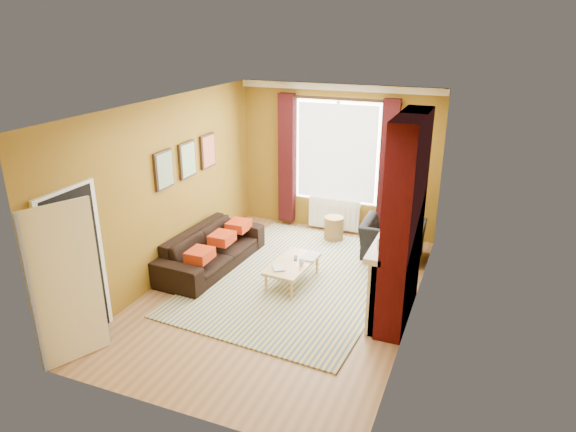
% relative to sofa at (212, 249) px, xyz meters
% --- Properties ---
extents(ground, '(5.50, 5.50, 0.00)m').
position_rel_sofa_xyz_m(ground, '(1.42, -0.39, -0.32)').
color(ground, olive).
rests_on(ground, ground).
extents(room_walls, '(3.82, 5.54, 2.83)m').
position_rel_sofa_xyz_m(room_walls, '(2.05, -0.12, 1.06)').
color(room_walls, olive).
rests_on(room_walls, ground).
extents(striped_rug, '(3.09, 4.10, 0.02)m').
position_rel_sofa_xyz_m(striped_rug, '(1.47, 0.10, -0.31)').
color(striped_rug, '#365897').
rests_on(striped_rug, ground).
extents(sofa, '(0.98, 2.22, 0.63)m').
position_rel_sofa_xyz_m(sofa, '(0.00, 0.00, 0.00)').
color(sofa, black).
rests_on(sofa, ground).
extents(armchair, '(1.02, 0.90, 0.66)m').
position_rel_sofa_xyz_m(armchair, '(2.71, 1.44, 0.01)').
color(armchair, black).
rests_on(armchair, ground).
extents(coffee_table, '(0.61, 1.10, 0.35)m').
position_rel_sofa_xyz_m(coffee_table, '(1.46, -0.05, -0.00)').
color(coffee_table, '#D2B479').
rests_on(coffee_table, ground).
extents(wicker_stool, '(0.43, 0.43, 0.45)m').
position_rel_sofa_xyz_m(wicker_stool, '(1.55, 1.83, -0.09)').
color(wicker_stool, olive).
rests_on(wicker_stool, ground).
extents(floor_lamp, '(0.27, 0.27, 1.46)m').
position_rel_sofa_xyz_m(floor_lamp, '(2.80, 2.01, 0.84)').
color(floor_lamp, black).
rests_on(floor_lamp, ground).
extents(book_a, '(0.28, 0.29, 0.02)m').
position_rel_sofa_xyz_m(book_a, '(1.26, -0.36, 0.05)').
color(book_a, '#999999').
rests_on(book_a, coffee_table).
extents(book_b, '(0.26, 0.34, 0.03)m').
position_rel_sofa_xyz_m(book_b, '(1.53, 0.24, 0.05)').
color(book_b, '#999999').
rests_on(book_b, coffee_table).
extents(mug, '(0.09, 0.09, 0.08)m').
position_rel_sofa_xyz_m(mug, '(1.62, -0.08, 0.08)').
color(mug, '#999999').
rests_on(mug, coffee_table).
extents(tv_remote, '(0.10, 0.17, 0.02)m').
position_rel_sofa_xyz_m(tv_remote, '(1.45, 0.10, 0.05)').
color(tv_remote, '#262629').
rests_on(tv_remote, coffee_table).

